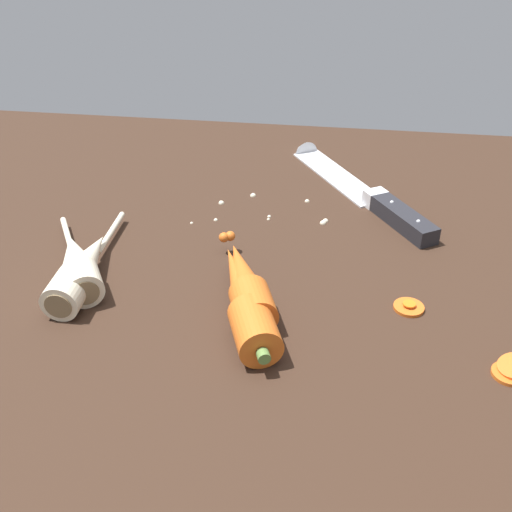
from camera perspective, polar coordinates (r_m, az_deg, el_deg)
ground_plane at (r=71.96cm, az=0.23°, el=-1.50°), size 120.00×90.00×4.00cm
chefs_knife at (r=87.94cm, az=9.14°, el=6.76°), size 21.43×31.12×4.18cm
whole_carrot at (r=60.68cm, az=-1.12°, el=-4.07°), size 10.09×21.10×4.20cm
whole_carrot_second at (r=62.95cm, az=-1.00°, el=-2.55°), size 8.66×17.17×4.20cm
parsnip_front at (r=68.03cm, az=-16.19°, el=-1.17°), size 4.33×21.16×4.00cm
parsnip_mid_left at (r=69.15cm, az=-16.65°, el=-0.66°), size 11.57×17.40×4.00cm
carrot_slice_stray_near at (r=64.56cm, az=14.35°, el=-4.62°), size 3.18×3.18×0.70cm
mince_crumbs at (r=80.51cm, az=1.53°, el=4.41°), size 17.79×11.86×0.82cm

